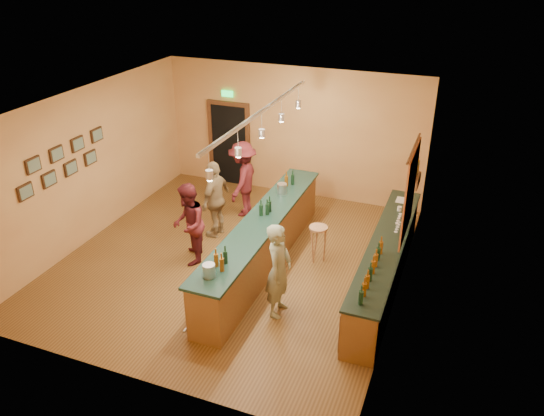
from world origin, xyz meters
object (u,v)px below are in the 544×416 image
at_px(customer_a, 189,224).
at_px(customer_c, 243,179).
at_px(bartender, 279,270).
at_px(back_counter, 385,263).
at_px(customer_b, 216,199).
at_px(bar_stool, 318,233).
at_px(tasting_bar, 263,239).

bearing_deg(customer_a, customer_c, 151.59).
height_order(bartender, customer_a, bartender).
height_order(back_counter, bartender, bartender).
relative_size(customer_b, bar_stool, 2.24).
relative_size(bartender, customer_b, 1.00).
bearing_deg(customer_c, back_counter, 59.90).
distance_m(tasting_bar, bar_stool, 1.11).
relative_size(back_counter, customer_c, 2.57).
height_order(back_counter, tasting_bar, tasting_bar).
distance_m(back_counter, bar_stool, 1.46).
xyz_separation_m(bartender, customer_c, (-2.07, 3.19, 0.04)).
bearing_deg(customer_c, customer_b, -11.86).
bearing_deg(customer_a, bar_stool, 86.91).
height_order(tasting_bar, bar_stool, tasting_bar).
bearing_deg(bar_stool, bartender, -94.37).
bearing_deg(bartender, tasting_bar, 31.95).
height_order(tasting_bar, customer_b, customer_b).
bearing_deg(bar_stool, tasting_bar, -148.19).
bearing_deg(customer_b, customer_c, 175.71).
bearing_deg(customer_c, tasting_bar, 28.99).
bearing_deg(tasting_bar, bartender, -57.46).
bearing_deg(customer_a, back_counter, 73.33).
height_order(back_counter, bar_stool, back_counter).
bearing_deg(customer_c, customer_a, -7.99).
xyz_separation_m(customer_b, customer_c, (0.15, 1.11, 0.03)).
bearing_deg(bar_stool, customer_b, 174.31).
height_order(bartender, bar_stool, bartender).
xyz_separation_m(tasting_bar, bar_stool, (0.94, 0.59, 0.01)).
distance_m(bartender, customer_a, 2.39).
xyz_separation_m(back_counter, tasting_bar, (-2.34, -0.18, 0.12)).
bearing_deg(bartender, bar_stool, -4.97).
bearing_deg(bartender, customer_b, 46.24).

